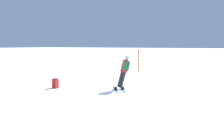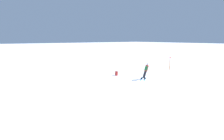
{
  "view_description": "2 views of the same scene",
  "coord_description": "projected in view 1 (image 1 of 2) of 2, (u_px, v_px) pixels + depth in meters",
  "views": [
    {
      "loc": [
        -6.08,
        9.69,
        2.24
      ],
      "look_at": [
        -1.69,
        1.37,
        1.15
      ],
      "focal_mm": 35.0,
      "sensor_mm": 36.0,
      "label": 1
    },
    {
      "loc": [
        -13.78,
        13.58,
        4.25
      ],
      "look_at": [
        -1.06,
        3.95,
        1.36
      ],
      "focal_mm": 28.0,
      "sensor_mm": 36.0,
      "label": 2
    }
  ],
  "objects": [
    {
      "name": "spare_backpack",
      "position": [
        55.0,
        83.0,
        11.33
      ],
      "size": [
        0.34,
        0.28,
        0.5
      ],
      "rotation": [
        0.0,
        0.0,
        2.94
      ],
      "color": "#AD231E",
      "rests_on": "ground"
    },
    {
      "name": "trail_marker",
      "position": [
        139.0,
        60.0,
        17.71
      ],
      "size": [
        0.13,
        0.13,
        1.85
      ],
      "color": "orange",
      "rests_on": "ground"
    },
    {
      "name": "ground_plane",
      "position": [
        96.0,
        87.0,
        11.59
      ],
      "size": [
        300.0,
        300.0,
        0.0
      ],
      "primitive_type": "plane",
      "color": "white"
    },
    {
      "name": "skier",
      "position": [
        124.0,
        70.0,
        10.85
      ],
      "size": [
        1.5,
        1.64,
        1.77
      ],
      "rotation": [
        0.0,
        0.0,
        0.61
      ],
      "color": "#1E7AC6",
      "rests_on": "ground"
    }
  ]
}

